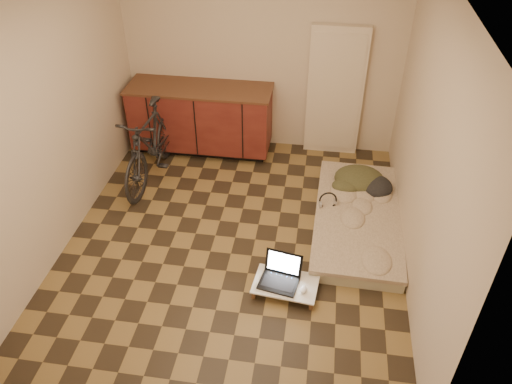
# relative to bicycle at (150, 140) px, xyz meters

# --- Properties ---
(room_shell) EXTENTS (3.50, 4.00, 2.60)m
(room_shell) POSITION_rel_bicycle_xyz_m (1.20, -0.98, 0.77)
(room_shell) COLOR olive
(room_shell) RESTS_ON ground
(cabinets) EXTENTS (1.84, 0.62, 0.91)m
(cabinets) POSITION_rel_bicycle_xyz_m (0.45, 0.73, -0.06)
(cabinets) COLOR black
(cabinets) RESTS_ON ground
(appliance_panel) EXTENTS (0.70, 0.10, 1.70)m
(appliance_panel) POSITION_rel_bicycle_xyz_m (2.15, 0.96, 0.32)
(appliance_panel) COLOR beige
(appliance_panel) RESTS_ON ground
(bicycle) EXTENTS (0.58, 1.66, 1.06)m
(bicycle) POSITION_rel_bicycle_xyz_m (0.00, 0.00, 0.00)
(bicycle) COLOR black
(bicycle) RESTS_ON ground
(futon) EXTENTS (0.97, 1.95, 0.17)m
(futon) POSITION_rel_bicycle_xyz_m (2.50, -0.56, -0.44)
(futon) COLOR #B5AF91
(futon) RESTS_ON ground
(clothing_pile) EXTENTS (0.62, 0.52, 0.24)m
(clothing_pile) POSITION_rel_bicycle_xyz_m (2.56, -0.02, -0.24)
(clothing_pile) COLOR #393A22
(clothing_pile) RESTS_ON futon
(headphones) EXTENTS (0.26, 0.24, 0.15)m
(headphones) POSITION_rel_bicycle_xyz_m (2.16, -0.48, -0.29)
(headphones) COLOR black
(headphones) RESTS_ON futon
(lap_desk) EXTENTS (0.64, 0.45, 0.10)m
(lap_desk) POSITION_rel_bicycle_xyz_m (1.81, -1.65, -0.44)
(lap_desk) COLOR brown
(lap_desk) RESTS_ON ground
(laptop) EXTENTS (0.41, 0.38, 0.25)m
(laptop) POSITION_rel_bicycle_xyz_m (1.75, -1.61, -0.38)
(laptop) COLOR black
(laptop) RESTS_ON lap_desk
(mouse) EXTENTS (0.07, 0.11, 0.04)m
(mouse) POSITION_rel_bicycle_xyz_m (1.98, -1.71, -0.41)
(mouse) COLOR white
(mouse) RESTS_ON lap_desk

